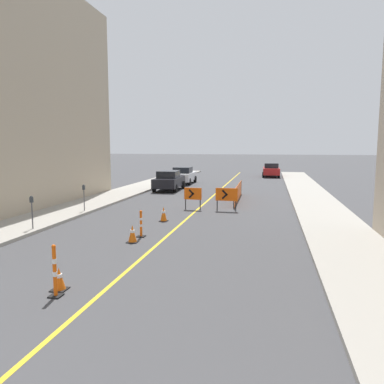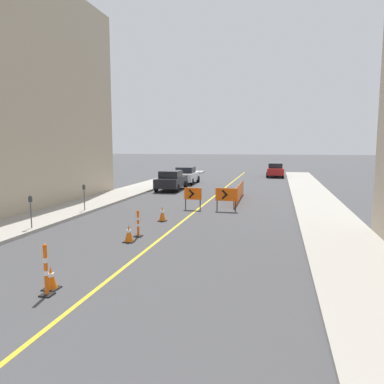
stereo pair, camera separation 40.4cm
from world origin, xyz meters
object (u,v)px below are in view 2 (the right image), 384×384
(arrow_barricade_primary, at_px, (193,195))
(parking_meter_far_curb, at_px, (84,192))
(traffic_cone_second, at_px, (51,278))
(traffic_cone_fourth, at_px, (162,214))
(traffic_cone_third, at_px, (129,233))
(delineator_post_rear, at_px, (138,225))
(parked_car_curb_mid, at_px, (186,175))
(parked_car_curb_near, at_px, (171,180))
(parked_car_curb_far, at_px, (275,170))
(parking_meter_near_curb, at_px, (31,205))
(delineator_post_front, at_px, (46,273))
(arrow_barricade_secondary, at_px, (226,195))

(arrow_barricade_primary, xyz_separation_m, parking_meter_far_curb, (-5.45, -2.30, 0.27))
(traffic_cone_second, xyz_separation_m, traffic_cone_fourth, (0.16, 8.78, 0.07))
(traffic_cone_second, relative_size, traffic_cone_third, 0.88)
(delineator_post_rear, height_order, parked_car_curb_mid, parked_car_curb_mid)
(traffic_cone_fourth, height_order, parking_meter_far_curb, parking_meter_far_curb)
(traffic_cone_third, xyz_separation_m, delineator_post_rear, (0.03, 0.87, 0.12))
(delineator_post_rear, distance_m, parked_car_curb_near, 15.47)
(parking_meter_far_curb, bearing_deg, delineator_post_rear, -42.50)
(traffic_cone_third, relative_size, parking_meter_far_curb, 0.48)
(traffic_cone_second, bearing_deg, parked_car_curb_far, 81.77)
(delineator_post_rear, distance_m, parking_meter_near_curb, 4.78)
(arrow_barricade_primary, relative_size, parking_meter_far_curb, 0.88)
(delineator_post_front, height_order, delineator_post_rear, delineator_post_front)
(delineator_post_front, distance_m, arrow_barricade_primary, 12.70)
(delineator_post_rear, xyz_separation_m, arrow_barricade_secondary, (2.62, 6.57, 0.43))
(arrow_barricade_secondary, xyz_separation_m, parking_meter_near_curb, (-7.36, -6.68, 0.24))
(traffic_cone_fourth, bearing_deg, traffic_cone_third, -90.66)
(traffic_cone_fourth, distance_m, arrow_barricade_secondary, 4.34)
(parked_car_curb_mid, bearing_deg, traffic_cone_third, -83.49)
(traffic_cone_third, relative_size, parking_meter_near_curb, 0.48)
(delineator_post_rear, bearing_deg, traffic_cone_second, -91.47)
(traffic_cone_second, height_order, traffic_cone_fourth, traffic_cone_fourth)
(traffic_cone_second, height_order, parking_meter_near_curb, parking_meter_near_curb)
(traffic_cone_fourth, bearing_deg, parking_meter_near_curb, -145.66)
(delineator_post_front, relative_size, parked_car_curb_mid, 0.30)
(parked_car_curb_mid, height_order, parked_car_curb_far, same)
(delineator_post_rear, bearing_deg, arrow_barricade_secondary, 68.24)
(arrow_barricade_secondary, bearing_deg, parked_car_curb_far, 84.83)
(traffic_cone_fourth, distance_m, parked_car_curb_mid, 17.61)
(traffic_cone_second, distance_m, traffic_cone_fourth, 8.78)
(traffic_cone_fourth, bearing_deg, parking_meter_far_curb, 165.73)
(parked_car_curb_far, relative_size, parking_meter_near_curb, 3.13)
(traffic_cone_second, xyz_separation_m, parking_meter_far_curb, (-4.59, 9.99, 0.84))
(parked_car_curb_far, xyz_separation_m, parking_meter_far_curb, (-9.76, -25.76, 0.32))
(traffic_cone_third, relative_size, parked_car_curb_mid, 0.15)
(arrow_barricade_secondary, xyz_separation_m, parked_car_curb_mid, (-5.71, 13.90, -0.08))
(delineator_post_rear, distance_m, parking_meter_far_curb, 6.46)
(delineator_post_front, bearing_deg, parking_meter_near_curb, 128.61)
(traffic_cone_second, height_order, arrow_barricade_primary, arrow_barricade_primary)
(parking_meter_near_curb, bearing_deg, parked_car_curb_mid, 85.42)
(traffic_cone_third, bearing_deg, parked_car_curb_far, 80.73)
(parking_meter_near_curb, distance_m, parking_meter_far_curb, 4.46)
(traffic_cone_fourth, distance_m, parking_meter_far_curb, 4.97)
(delineator_post_rear, relative_size, parking_meter_near_curb, 0.77)
(traffic_cone_third, height_order, arrow_barricade_primary, arrow_barricade_primary)
(parked_car_curb_mid, relative_size, parking_meter_far_curb, 3.10)
(parked_car_curb_mid, relative_size, parked_car_curb_far, 1.00)
(traffic_cone_fourth, relative_size, parked_car_curb_mid, 0.16)
(arrow_barricade_secondary, bearing_deg, parking_meter_far_curb, -162.49)
(traffic_cone_third, distance_m, parking_meter_near_curb, 4.83)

